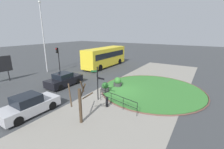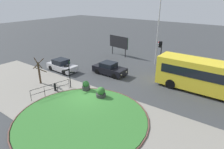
# 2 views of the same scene
# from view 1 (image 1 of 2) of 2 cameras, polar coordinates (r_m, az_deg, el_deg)

# --- Properties ---
(ground) EXTENTS (120.00, 120.00, 0.00)m
(ground) POSITION_cam_1_polar(r_m,az_deg,el_deg) (15.82, 2.57, -6.05)
(ground) COLOR #3D3F42
(sidewalk_paving) EXTENTS (32.00, 8.14, 0.02)m
(sidewalk_paving) POSITION_cam_1_polar(r_m,az_deg,el_deg) (15.04, 9.05, -7.38)
(sidewalk_paving) COLOR gray
(sidewalk_paving) RESTS_ON ground
(grass_island) EXTENTS (10.06, 10.06, 0.10)m
(grass_island) POSITION_cam_1_polar(r_m,az_deg,el_deg) (16.55, 14.33, -5.36)
(grass_island) COLOR #387A33
(grass_island) RESTS_ON ground
(grass_kerb_ring) EXTENTS (10.37, 10.37, 0.11)m
(grass_kerb_ring) POSITION_cam_1_polar(r_m,az_deg,el_deg) (16.55, 14.33, -5.34)
(grass_kerb_ring) COLOR brown
(grass_kerb_ring) RESTS_ON ground
(signpost_directional) EXTENTS (0.91, 1.17, 3.01)m
(signpost_directional) POSITION_cam_1_polar(r_m,az_deg,el_deg) (13.28, -5.29, -2.51)
(signpost_directional) COLOR black
(signpost_directional) RESTS_ON ground
(bollard_foreground) EXTENTS (0.22, 0.22, 0.84)m
(bollard_foreground) POSITION_cam_1_polar(r_m,az_deg,el_deg) (12.50, -1.88, -10.03)
(bollard_foreground) COLOR black
(bollard_foreground) RESTS_ON ground
(railing_grass_edge) EXTENTS (0.86, 3.80, 1.05)m
(railing_grass_edge) POSITION_cam_1_polar(r_m,az_deg,el_deg) (12.31, 1.85, -9.18)
(railing_grass_edge) COLOR black
(railing_grass_edge) RESTS_ON ground
(bus_yellow) EXTENTS (9.37, 2.58, 3.15)m
(bus_yellow) POSITION_cam_1_polar(r_m,az_deg,el_deg) (26.28, -2.63, 6.58)
(bus_yellow) COLOR yellow
(bus_yellow) RESTS_ON ground
(car_near_lane) EXTENTS (4.14, 1.84, 1.48)m
(car_near_lane) POSITION_cam_1_polar(r_m,az_deg,el_deg) (12.90, -28.15, -10.02)
(car_near_lane) COLOR #B7B7BC
(car_near_lane) RESTS_ON ground
(car_far_lane) EXTENTS (4.12, 1.83, 1.48)m
(car_far_lane) POSITION_cam_1_polar(r_m,az_deg,el_deg) (17.85, -17.23, -1.90)
(car_far_lane) COLOR black
(car_far_lane) RESTS_ON ground
(traffic_light_near) EXTENTS (0.49, 0.29, 3.55)m
(traffic_light_near) POSITION_cam_1_polar(r_m,az_deg,el_deg) (24.04, -19.35, 7.06)
(traffic_light_near) COLOR black
(traffic_light_near) RESTS_ON ground
(lamppost_tall) EXTENTS (0.32, 0.32, 9.69)m
(lamppost_tall) POSITION_cam_1_polar(r_m,az_deg,el_deg) (24.25, -23.96, 12.72)
(lamppost_tall) COLOR #B7B7BC
(lamppost_tall) RESTS_ON ground
(planter_near_signpost) EXTENTS (0.90, 0.90, 1.05)m
(planter_near_signpost) POSITION_cam_1_polar(r_m,az_deg,el_deg) (16.87, 2.09, -2.92)
(planter_near_signpost) COLOR #383838
(planter_near_signpost) RESTS_ON ground
(planter_kerbside) EXTENTS (0.78, 0.78, 1.04)m
(planter_kerbside) POSITION_cam_1_polar(r_m,az_deg,el_deg) (15.31, -2.55, -4.90)
(planter_kerbside) COLOR #383838
(planter_kerbside) RESTS_ON ground
(street_tree_bare) EXTENTS (1.62, 1.61, 2.97)m
(street_tree_bare) POSITION_cam_1_polar(r_m,az_deg,el_deg) (10.29, -11.60, -9.96)
(street_tree_bare) COLOR #423323
(street_tree_bare) RESTS_ON ground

